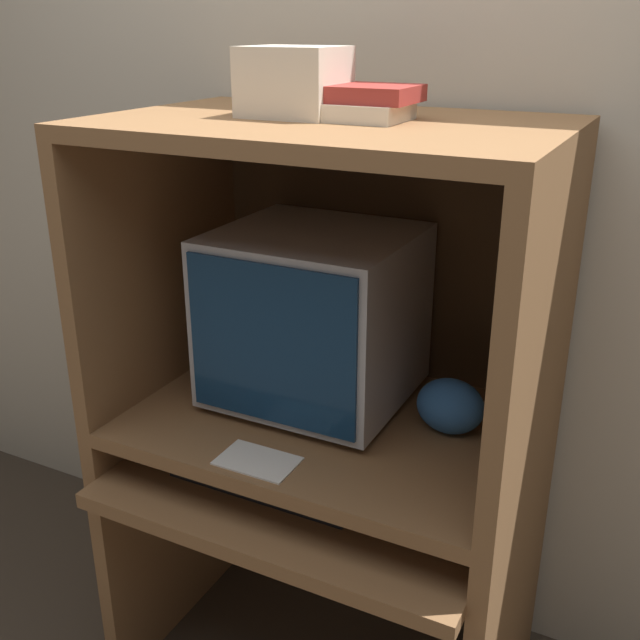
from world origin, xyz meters
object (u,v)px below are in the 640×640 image
object	(u,v)px
crt_monitor	(314,316)
book_stack	(363,102)
snack_bag	(450,406)
storage_box	(294,82)
keyboard	(267,481)
mouse	(388,512)

from	to	relation	value
crt_monitor	book_stack	distance (m)	0.52
snack_bag	storage_box	size ratio (longest dim) A/B	0.78
keyboard	storage_box	world-z (taller)	storage_box
snack_bag	storage_box	distance (m)	0.78
snack_bag	book_stack	xyz separation A→B (m)	(-0.21, -0.04, 0.66)
crt_monitor	storage_box	size ratio (longest dim) A/B	2.23
mouse	snack_bag	bearing A→B (deg)	74.24
crt_monitor	storage_box	distance (m)	0.54
keyboard	mouse	world-z (taller)	mouse
book_stack	storage_box	size ratio (longest dim) A/B	1.03
mouse	storage_box	distance (m)	0.93
crt_monitor	storage_box	bearing A→B (deg)	-103.70
book_stack	storage_box	bearing A→B (deg)	-176.99
crt_monitor	mouse	xyz separation A→B (m)	(0.29, -0.22, -0.32)
snack_bag	storage_box	xyz separation A→B (m)	(-0.36, -0.05, 0.69)
keyboard	crt_monitor	bearing A→B (deg)	88.91
book_stack	keyboard	bearing A→B (deg)	-128.24
crt_monitor	storage_box	world-z (taller)	storage_box
keyboard	snack_bag	world-z (taller)	snack_bag
mouse	book_stack	xyz separation A→B (m)	(-0.15, 0.17, 0.83)
snack_bag	mouse	bearing A→B (deg)	-105.76
book_stack	mouse	bearing A→B (deg)	-47.76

